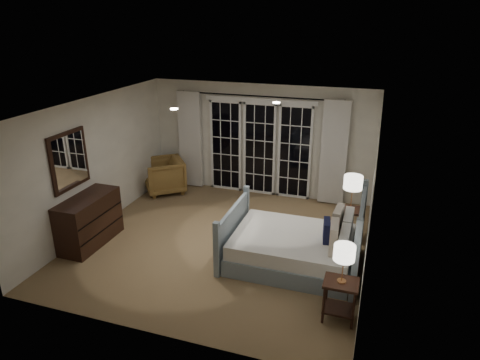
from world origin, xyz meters
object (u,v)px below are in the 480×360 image
(nightstand_left, at_px, (340,295))
(lamp_right, at_px, (353,183))
(nightstand_right, at_px, (349,220))
(armchair, at_px, (164,176))
(dresser, at_px, (89,220))
(lamp_left, at_px, (344,253))
(bed, at_px, (296,247))

(nightstand_left, relative_size, lamp_right, 0.94)
(nightstand_right, relative_size, lamp_right, 0.95)
(armchair, height_order, dresser, dresser)
(lamp_right, bearing_deg, nightstand_left, -88.07)
(nightstand_right, height_order, dresser, dresser)
(nightstand_left, height_order, lamp_left, lamp_left)
(lamp_right, relative_size, dresser, 0.50)
(nightstand_left, xyz_separation_m, nightstand_right, (-0.08, 2.31, 0.01))
(nightstand_left, relative_size, dresser, 0.47)
(bed, xyz_separation_m, armchair, (-3.52, 2.10, 0.08))
(nightstand_left, bearing_deg, dresser, 170.92)
(bed, bearing_deg, dresser, -172.56)
(nightstand_right, relative_size, lamp_left, 1.12)
(bed, height_order, armchair, bed)
(nightstand_left, distance_m, lamp_right, 2.43)
(bed, relative_size, nightstand_right, 3.50)
(bed, distance_m, dresser, 3.68)
(lamp_left, distance_m, dresser, 4.57)
(nightstand_left, relative_size, nightstand_right, 0.98)
(bed, bearing_deg, nightstand_right, 56.38)
(nightstand_right, distance_m, lamp_right, 0.72)
(nightstand_right, bearing_deg, dresser, -160.01)
(armchair, bearing_deg, lamp_right, 38.46)
(lamp_right, bearing_deg, armchair, 167.11)
(nightstand_right, bearing_deg, lamp_left, -88.07)
(nightstand_right, bearing_deg, bed, -123.62)
(bed, distance_m, armchair, 4.10)
(armchair, bearing_deg, nightstand_left, 14.21)
(nightstand_right, xyz_separation_m, dresser, (-4.40, -1.60, 0.05))
(nightstand_left, height_order, armchair, armchair)
(nightstand_right, distance_m, armchair, 4.38)
(nightstand_right, bearing_deg, armchair, 167.11)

